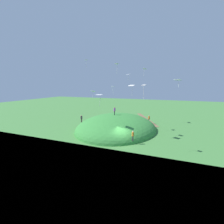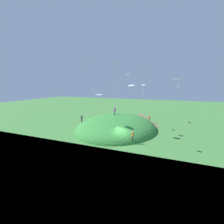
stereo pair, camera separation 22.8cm
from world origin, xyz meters
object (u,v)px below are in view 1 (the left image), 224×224
Objects in this scene: kite_8 at (93,91)px; kite_1 at (131,86)px; person_walking_path at (133,135)px; kite_7 at (117,65)px; kite_3 at (178,80)px; kite_9 at (113,87)px; kite_0 at (99,95)px; person_on_hilltop at (149,118)px; person_with_child at (81,118)px; person_watching_kites at (115,110)px; kite_4 at (129,75)px; kite_2 at (86,61)px; kite_5 at (144,87)px; kite_6 at (145,69)px.

kite_1 is at bearing -125.38° from kite_8.
person_walking_path is 14.20m from kite_7.
kite_3 is 0.67× the size of kite_9.
kite_0 is at bearing -147.17° from kite_8.
kite_0 is 0.95× the size of kite_7.
kite_1 reaches higher than person_on_hilltop.
kite_1 reaches higher than person_with_child.
person_watching_kites reaches higher than person_with_child.
kite_1 is 2.44m from kite_4.
kite_1 is (2.43, -4.89, 1.54)m from kite_0.
person_walking_path is 21.47m from kite_2.
kite_9 is (-3.55, 8.06, 7.47)m from person_on_hilltop.
kite_4 is 13.68m from kite_8.
kite_9 is at bearing 37.80° from kite_1.
person_on_hilltop is 11.55m from kite_9.
kite_2 is 1.54× the size of kite_4.
kite_3 reaches higher than kite_9.
kite_9 is (10.81, 7.59, 7.37)m from person_walking_path.
kite_4 reaches higher than person_watching_kites.
person_on_hilltop is at bearing -33.66° from kite_7.
person_with_child is 13.92m from kite_1.
kite_7 is 6.95m from kite_9.
kite_5 is at bearing 5.65° from person_on_hilltop.
kite_3 reaches higher than person_with_child.
kite_7 is at bearing 50.65° from kite_4.
kite_5 is 11.88m from kite_7.
kite_9 is at bearing 170.16° from person_watching_kites.
person_walking_path is at bearing -175.92° from kite_6.
person_watching_kites is 13.69m from kite_2.
kite_3 is (-12.16, -5.70, 8.71)m from person_on_hilltop.
kite_7 is (2.60, 3.17, 2.10)m from kite_4.
kite_3 is 8.21m from kite_4.
kite_0 is at bearing -140.25° from kite_2.
kite_7 is at bearing 0.09° from person_with_child.
person_on_hilltop is 17.02m from kite_0.
kite_1 is 1.72× the size of kite_4.
kite_3 is 1.14× the size of kite_4.
kite_1 is 14.70m from kite_8.
kite_1 is at bearing 31.17° from kite_5.
person_walking_path is at bearing 4.12° from person_watching_kites.
person_on_hilltop is 18.67m from kite_5.
kite_2 reaches higher than kite_9.
kite_5 is at bearing 3.56° from person_watching_kites.
kite_8 is (5.84, 0.16, 5.51)m from person_with_child.
kite_4 reaches higher than person_walking_path.
person_watching_kites is 8.53m from kite_1.
kite_6 reaches higher than person_with_child.
person_on_hilltop is 0.89× the size of kite_8.
kite_5 is (-11.97, -15.76, -5.84)m from kite_2.
person_on_hilltop is 15.49m from kite_7.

